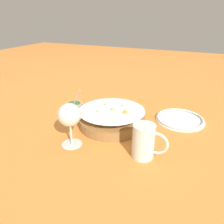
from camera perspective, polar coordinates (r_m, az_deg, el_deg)
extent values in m
plane|color=orange|center=(0.90, -0.87, -3.24)|extent=(4.00, 4.00, 0.00)
cylinder|color=olive|center=(0.89, 0.00, -2.26)|extent=(0.27, 0.27, 0.04)
cone|color=white|center=(0.88, 0.00, -1.33)|extent=(0.27, 0.27, 0.06)
cylinder|color=#3D842D|center=(0.89, 0.00, -2.15)|extent=(0.20, 0.20, 0.01)
pyramid|color=#CC8E42|center=(0.85, 3.44, -0.99)|extent=(0.09, 0.08, 0.06)
pyramid|color=#CC8E42|center=(0.92, 2.68, 0.62)|extent=(0.06, 0.08, 0.05)
pyramid|color=#CC8E42|center=(0.92, -1.85, 0.91)|extent=(0.08, 0.08, 0.05)
pyramid|color=#CC8E42|center=(0.87, -3.80, -0.84)|extent=(0.08, 0.09, 0.05)
pyramid|color=#CC8E42|center=(0.88, 0.00, -0.36)|extent=(0.07, 0.06, 0.05)
cylinder|color=#B7B7BC|center=(1.04, -9.81, 1.37)|extent=(0.07, 0.07, 0.04)
cylinder|color=#42702D|center=(1.03, -9.84, 1.69)|extent=(0.06, 0.06, 0.03)
cylinder|color=#B7B7BC|center=(1.01, -9.37, 3.48)|extent=(0.06, 0.01, 0.10)
cylinder|color=silver|center=(0.79, -10.42, -8.20)|extent=(0.07, 0.07, 0.00)
cylinder|color=silver|center=(0.76, -10.65, -5.63)|extent=(0.01, 0.01, 0.08)
sphere|color=silver|center=(0.73, -11.09, -0.71)|extent=(0.08, 0.08, 0.08)
sphere|color=#E5B77F|center=(0.74, -11.03, -1.40)|extent=(0.05, 0.05, 0.05)
cylinder|color=silver|center=(0.69, 8.19, -7.54)|extent=(0.07, 0.07, 0.11)
cylinder|color=#935119|center=(0.70, 8.12, -8.50)|extent=(0.06, 0.06, 0.08)
torus|color=silver|center=(0.68, 11.44, -8.03)|extent=(0.08, 0.01, 0.08)
cylinder|color=white|center=(0.97, 17.31, -1.92)|extent=(0.20, 0.20, 0.01)
torus|color=white|center=(0.97, 17.35, -1.57)|extent=(0.20, 0.20, 0.01)
cube|color=white|center=(1.07, 4.93, 1.62)|extent=(0.11, 0.07, 0.01)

